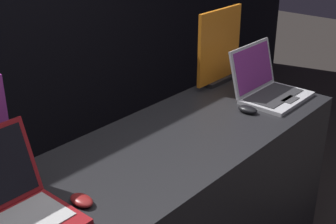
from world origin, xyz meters
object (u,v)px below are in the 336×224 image
(mouse_front, at_px, (82,200))
(laptop_back, at_px, (267,86))
(mouse_back, at_px, (247,109))
(laptop_front, at_px, (12,205))
(promo_stand_back, at_px, (219,49))

(mouse_front, distance_m, laptop_back, 1.31)
(mouse_back, bearing_deg, laptop_front, 174.86)
(laptop_front, relative_size, mouse_front, 3.71)
(mouse_front, height_order, promo_stand_back, promo_stand_back)
(mouse_front, bearing_deg, mouse_back, -1.22)
(promo_stand_back, bearing_deg, laptop_front, -170.84)
(laptop_front, height_order, mouse_back, laptop_front)
(laptop_front, xyz_separation_m, promo_stand_back, (1.52, 0.24, 0.14))
(mouse_front, distance_m, promo_stand_back, 1.36)
(mouse_front, distance_m, mouse_back, 1.06)
(laptop_back, distance_m, promo_stand_back, 0.36)
(mouse_front, xyz_separation_m, promo_stand_back, (1.31, 0.34, 0.19))
(laptop_front, xyz_separation_m, laptop_back, (1.52, -0.08, -0.00))
(laptop_back, height_order, mouse_back, laptop_back)
(laptop_front, height_order, promo_stand_back, promo_stand_back)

